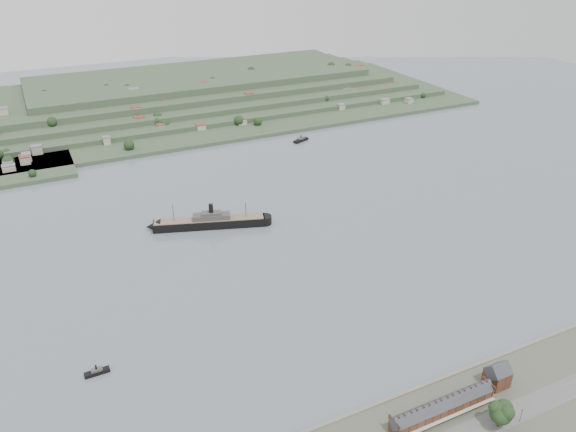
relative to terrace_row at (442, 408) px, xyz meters
name	(u,v)px	position (x,y,z in m)	size (l,w,h in m)	color
ground	(299,249)	(10.00, 168.02, -6.84)	(1400.00, 1400.00, 0.00)	slate
terrace_row	(442,408)	(0.00, 0.00, 0.00)	(55.60, 9.80, 11.07)	#482719
gabled_building	(497,375)	(37.50, 4.02, 1.34)	(10.40, 10.18, 14.09)	#482719
far_peninsula	(181,96)	(37.91, 561.12, 5.04)	(760.00, 309.00, 30.00)	#31462E
steamship	(206,222)	(-38.94, 229.09, -2.57)	(93.51, 39.13, 23.11)	black
tugboat	(97,372)	(-141.02, 100.87, -5.43)	(12.87, 3.64, 5.77)	black
ferry_east	(301,140)	(114.75, 371.18, -5.11)	(19.77, 12.07, 7.19)	black
fig_tree	(502,413)	(19.56, -16.92, 3.87)	(12.79, 11.08, 14.28)	#3F2A1D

